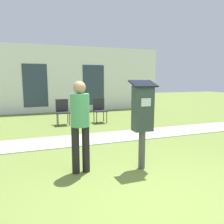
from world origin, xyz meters
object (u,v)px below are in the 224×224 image
at_px(outdoor_chair_left, 62,110).
at_px(outdoor_chair_middle, 99,108).
at_px(parking_meter, 143,113).
at_px(person_standing, 80,120).

height_order(outdoor_chair_left, outdoor_chair_middle, same).
distance_m(parking_meter, outdoor_chair_left, 4.52).
bearing_deg(person_standing, outdoor_chair_left, 60.26).
relative_size(parking_meter, person_standing, 1.01).
bearing_deg(outdoor_chair_left, outdoor_chair_middle, 13.44).
distance_m(outdoor_chair_left, outdoor_chair_middle, 1.35).
bearing_deg(parking_meter, person_standing, 169.41).
distance_m(parking_meter, person_standing, 1.09).
relative_size(person_standing, outdoor_chair_left, 1.76).
relative_size(person_standing, outdoor_chair_middle, 1.76).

